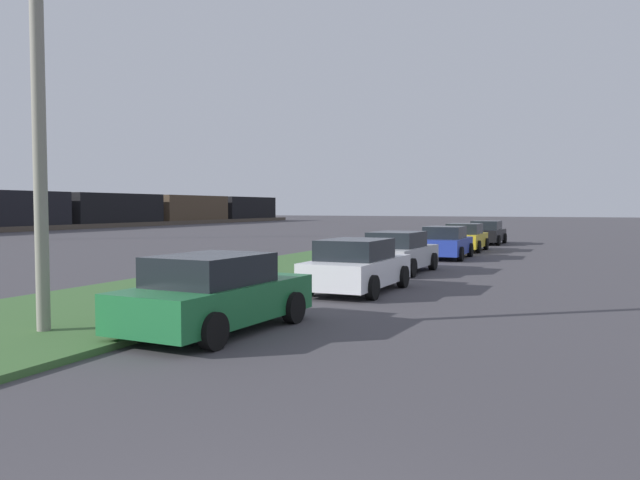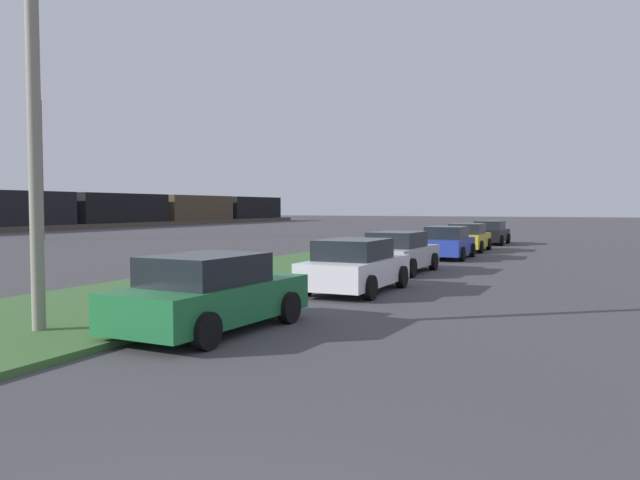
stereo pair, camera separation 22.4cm
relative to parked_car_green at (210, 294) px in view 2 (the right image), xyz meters
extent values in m
cube|color=#3D6633|center=(2.68, 3.67, -0.66)|extent=(60.00, 6.00, 0.12)
cube|color=#1E6B38|center=(0.05, 0.00, -0.15)|extent=(4.40, 2.05, 0.70)
cube|color=black|center=(-0.15, 0.01, 0.48)|extent=(2.29, 1.73, 0.55)
cylinder|color=black|center=(1.45, 0.81, -0.40)|extent=(0.65, 0.26, 0.64)
cylinder|color=black|center=(1.34, -0.98, -0.40)|extent=(0.65, 0.26, 0.64)
cylinder|color=black|center=(-1.24, 0.98, -0.40)|extent=(0.65, 0.26, 0.64)
cylinder|color=black|center=(-1.35, -0.82, -0.40)|extent=(0.65, 0.26, 0.64)
cube|color=silver|center=(6.34, -0.53, -0.15)|extent=(4.32, 1.84, 0.70)
cube|color=black|center=(6.14, -0.53, 0.48)|extent=(2.22, 1.62, 0.55)
cylinder|color=black|center=(7.70, 0.35, -0.40)|extent=(0.64, 0.23, 0.64)
cylinder|color=black|center=(7.68, -1.45, -0.40)|extent=(0.64, 0.23, 0.64)
cylinder|color=black|center=(5.00, 0.38, -0.40)|extent=(0.64, 0.23, 0.64)
cylinder|color=black|center=(4.98, -1.42, -0.40)|extent=(0.64, 0.23, 0.64)
cube|color=#B2B5BA|center=(11.77, -0.12, -0.15)|extent=(4.35, 1.93, 0.70)
cube|color=black|center=(11.57, -0.11, 0.48)|extent=(2.25, 1.67, 0.55)
cylinder|color=black|center=(13.15, 0.74, -0.40)|extent=(0.65, 0.24, 0.64)
cylinder|color=black|center=(13.09, -1.06, -0.40)|extent=(0.65, 0.24, 0.64)
cylinder|color=black|center=(10.45, 0.83, -0.40)|extent=(0.65, 0.24, 0.64)
cylinder|color=black|center=(10.39, -0.97, -0.40)|extent=(0.65, 0.24, 0.64)
cube|color=#23389E|center=(18.54, -0.35, -0.15)|extent=(4.34, 1.90, 0.70)
cube|color=black|center=(18.34, -0.36, 0.48)|extent=(2.24, 1.65, 0.55)
cylinder|color=black|center=(19.87, 0.58, -0.40)|extent=(0.64, 0.23, 0.64)
cylinder|color=black|center=(19.91, -1.22, -0.40)|extent=(0.64, 0.23, 0.64)
cylinder|color=black|center=(17.17, 0.52, -0.40)|extent=(0.64, 0.23, 0.64)
cylinder|color=black|center=(17.21, -1.28, -0.40)|extent=(0.64, 0.23, 0.64)
cube|color=gold|center=(23.77, -0.27, -0.15)|extent=(4.32, 1.85, 0.70)
cube|color=black|center=(23.57, -0.27, 0.48)|extent=(2.22, 1.62, 0.55)
cylinder|color=black|center=(25.10, 0.65, -0.40)|extent=(0.64, 0.23, 0.64)
cylinder|color=black|center=(25.13, -1.15, -0.40)|extent=(0.64, 0.23, 0.64)
cylinder|color=black|center=(22.41, 0.62, -0.40)|extent=(0.64, 0.23, 0.64)
cylinder|color=black|center=(22.43, -1.18, -0.40)|extent=(0.64, 0.23, 0.64)
cube|color=black|center=(30.49, -0.38, -0.15)|extent=(4.32, 1.85, 0.70)
cube|color=black|center=(30.29, -0.38, 0.48)|extent=(2.22, 1.63, 0.55)
cylinder|color=black|center=(31.85, 0.50, -0.40)|extent=(0.64, 0.23, 0.64)
cylinder|color=black|center=(31.83, -1.30, -0.40)|extent=(0.64, 0.23, 0.64)
cylinder|color=black|center=(29.15, 0.53, -0.40)|extent=(0.64, 0.23, 0.64)
cylinder|color=black|center=(29.13, -1.27, -0.40)|extent=(0.64, 0.23, 0.64)
cube|color=black|center=(32.50, 44.63, 1.48)|extent=(14.00, 3.00, 3.40)
cube|color=black|center=(47.70, 44.63, 1.48)|extent=(14.00, 3.00, 3.40)
cube|color=#473828|center=(62.90, 44.63, 1.48)|extent=(14.00, 3.00, 3.40)
cube|color=black|center=(78.10, 44.63, 1.48)|extent=(14.00, 3.00, 3.40)
cylinder|color=gray|center=(-1.67, 2.59, 3.03)|extent=(0.24, 0.24, 7.50)
cylinder|color=brown|center=(23.30, 30.17, 4.28)|extent=(0.30, 0.30, 10.00)
camera|label=1|loc=(-10.02, -6.51, 1.65)|focal=35.29mm
camera|label=2|loc=(-9.93, -6.71, 1.65)|focal=35.29mm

